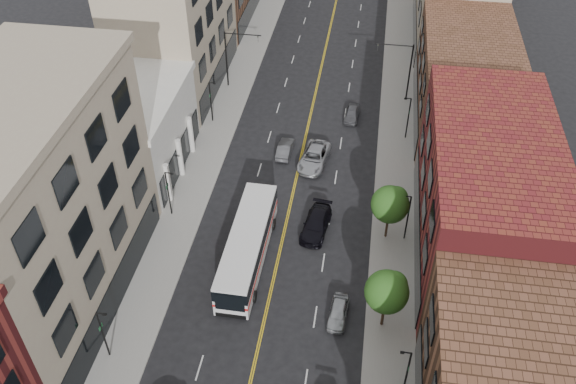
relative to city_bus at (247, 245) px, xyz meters
The scene contains 23 objects.
sidewalk_left 17.52m from the city_bus, 115.28° to the left, with size 4.00×110.00×0.15m, color gray.
sidewalk_right 20.24m from the city_bus, 51.43° to the left, with size 4.00×110.00×0.15m, color gray.
bldg_l_tanoffice 17.23m from the city_bus, 156.60° to the right, with size 10.00×22.00×18.00m, color gray.
bldg_l_white 18.73m from the city_bus, 140.86° to the left, with size 10.00×14.00×8.00m, color silver.
bldg_l_far_a 32.93m from the city_bus, 116.66° to the left, with size 10.00×20.00×18.00m, color gray.
bldg_r_mid 20.53m from the city_bus, 13.65° to the left, with size 10.00×22.00×12.00m, color maroon.
bldg_r_far_a 32.48m from the city_bus, 52.78° to the left, with size 10.00×20.00×10.00m, color brown.
tree_r_2 13.20m from the city_bus, 23.43° to the right, with size 3.40×3.40×5.59m.
tree_r_3 13.07m from the city_bus, 21.97° to the left, with size 3.40×3.40×5.59m.
lamp_l_1 14.07m from the city_bus, 126.71° to the right, with size 0.81×0.55×5.05m.
lamp_l_2 9.69m from the city_bus, 150.48° to the left, with size 0.81×0.55×5.05m.
lamp_l_3 22.41m from the city_bus, 112.01° to the left, with size 0.81×0.55×5.05m.
lamp_r_1 17.61m from the city_bus, 39.77° to the right, with size 0.81×0.55×5.05m.
lamp_r_2 14.36m from the city_bus, 19.37° to the left, with size 0.81×0.55×5.05m.
lamp_r_3 24.78m from the city_bus, 56.93° to the left, with size 0.81×0.55×5.05m.
signal_mast_left 29.89m from the city_bus, 105.00° to the left, with size 4.49×0.18×7.20m.
signal_mast_right 31.60m from the city_bus, 65.95° to the left, with size 4.49×0.18×7.20m.
city_bus is the anchor object (origin of this frame).
car_parked_far 9.84m from the city_bus, 30.90° to the right, with size 1.51×3.74×1.28m, color #A0A4A8.
car_lane_behind 16.02m from the city_bus, 87.26° to the left, with size 1.40×4.02×1.33m, color #47484C.
car_lane_a 7.32m from the city_bus, 41.11° to the left, with size 2.19×5.39×1.56m, color black.
car_lane_b 15.34m from the city_bus, 74.60° to the left, with size 2.68×5.82×1.62m, color #A8AAB0.
car_lane_c 24.96m from the city_bus, 72.82° to the left, with size 1.54×3.84×1.31m, color #4E4F54.
Camera 1 is at (6.48, -16.65, 39.58)m, focal length 38.00 mm.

